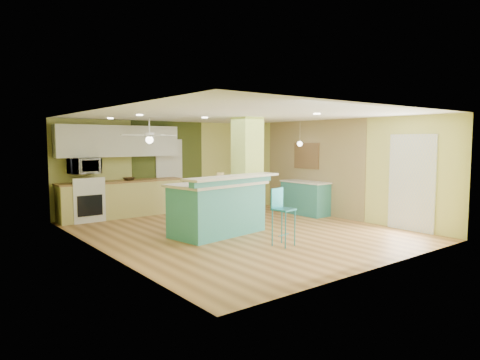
% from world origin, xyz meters
% --- Properties ---
extents(floor, '(6.00, 7.00, 0.01)m').
position_xyz_m(floor, '(0.00, 0.00, -0.01)').
color(floor, brown).
rests_on(floor, ground).
extents(ceiling, '(6.00, 7.00, 0.01)m').
position_xyz_m(ceiling, '(0.00, 0.00, 2.50)').
color(ceiling, white).
rests_on(ceiling, wall_back).
extents(wall_back, '(6.00, 0.01, 2.50)m').
position_xyz_m(wall_back, '(0.00, 3.50, 1.25)').
color(wall_back, '#D4D773').
rests_on(wall_back, floor).
extents(wall_front, '(6.00, 0.01, 2.50)m').
position_xyz_m(wall_front, '(0.00, -3.50, 1.25)').
color(wall_front, '#D4D773').
rests_on(wall_front, floor).
extents(wall_left, '(0.01, 7.00, 2.50)m').
position_xyz_m(wall_left, '(-3.00, 0.00, 1.25)').
color(wall_left, '#D4D773').
rests_on(wall_left, floor).
extents(wall_right, '(0.01, 7.00, 2.50)m').
position_xyz_m(wall_right, '(3.00, 0.00, 1.25)').
color(wall_right, '#D4D773').
rests_on(wall_right, floor).
extents(wood_panel, '(0.02, 3.40, 2.50)m').
position_xyz_m(wood_panel, '(2.99, 0.60, 1.25)').
color(wood_panel, olive).
rests_on(wood_panel, floor).
extents(olive_accent, '(2.20, 0.02, 2.50)m').
position_xyz_m(olive_accent, '(0.20, 3.49, 1.25)').
color(olive_accent, '#434F1F').
rests_on(olive_accent, floor).
extents(interior_door, '(0.82, 0.05, 2.00)m').
position_xyz_m(interior_door, '(0.20, 3.46, 1.00)').
color(interior_door, silver).
rests_on(interior_door, floor).
extents(french_door, '(0.04, 1.08, 2.10)m').
position_xyz_m(french_door, '(2.97, -2.30, 1.05)').
color(french_door, white).
rests_on(french_door, floor).
extents(column, '(0.55, 0.55, 2.50)m').
position_xyz_m(column, '(0.65, 0.50, 1.25)').
color(column, '#C7E56A').
rests_on(column, floor).
extents(kitchen_run, '(3.25, 0.63, 0.94)m').
position_xyz_m(kitchen_run, '(-1.30, 3.20, 0.47)').
color(kitchen_run, '#D6CB70').
rests_on(kitchen_run, floor).
extents(stove, '(0.76, 0.66, 1.08)m').
position_xyz_m(stove, '(-2.25, 3.19, 0.46)').
color(stove, white).
rests_on(stove, floor).
extents(upper_cabinets, '(3.20, 0.34, 0.80)m').
position_xyz_m(upper_cabinets, '(-1.30, 3.32, 1.95)').
color(upper_cabinets, silver).
rests_on(upper_cabinets, wall_back).
extents(microwave, '(0.70, 0.48, 0.39)m').
position_xyz_m(microwave, '(-2.25, 3.20, 1.35)').
color(microwave, white).
rests_on(microwave, wall_back).
extents(ceiling_fan, '(1.41, 1.41, 0.61)m').
position_xyz_m(ceiling_fan, '(-1.10, 2.00, 2.08)').
color(ceiling_fan, white).
rests_on(ceiling_fan, ceiling).
extents(pendant_lamp, '(0.14, 0.14, 0.69)m').
position_xyz_m(pendant_lamp, '(2.65, 0.75, 1.88)').
color(pendant_lamp, silver).
rests_on(pendant_lamp, ceiling).
extents(wall_decor, '(0.03, 0.90, 0.70)m').
position_xyz_m(wall_decor, '(2.96, 0.80, 1.55)').
color(wall_decor, brown).
rests_on(wall_decor, wood_panel).
extents(peninsula, '(2.40, 1.59, 1.26)m').
position_xyz_m(peninsula, '(-0.55, -0.02, 0.58)').
color(peninsula, teal).
rests_on(peninsula, floor).
extents(bar_stool, '(0.41, 0.41, 1.08)m').
position_xyz_m(bar_stool, '(-0.18, -1.52, 0.72)').
color(bar_stool, teal).
rests_on(bar_stool, floor).
extents(side_counter, '(0.58, 1.38, 0.89)m').
position_xyz_m(side_counter, '(2.70, 0.58, 0.45)').
color(side_counter, teal).
rests_on(side_counter, floor).
extents(fruit_bowl, '(0.36, 0.36, 0.07)m').
position_xyz_m(fruit_bowl, '(-1.12, 3.18, 0.98)').
color(fruit_bowl, '#372516').
rests_on(fruit_bowl, kitchen_run).
extents(canister, '(0.15, 0.15, 0.17)m').
position_xyz_m(canister, '(-0.30, 0.25, 1.18)').
color(canister, gold).
rests_on(canister, peninsula).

